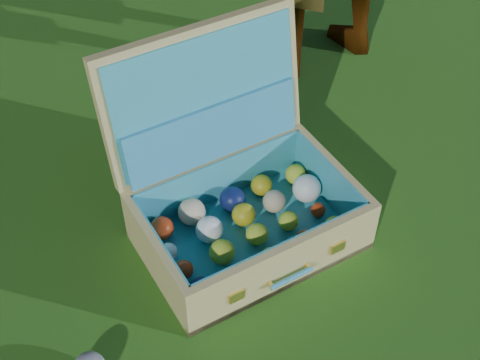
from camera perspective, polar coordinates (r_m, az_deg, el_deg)
name	(u,v)px	position (r m, az deg, el deg)	size (l,w,h in m)	color
ground	(324,279)	(1.79, 7.16, -8.38)	(60.00, 60.00, 0.00)	#215114
suitcase	(234,185)	(1.79, -0.47, -0.40)	(0.64, 0.58, 0.54)	tan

